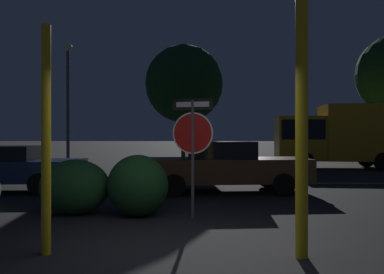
% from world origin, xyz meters
% --- Properties ---
extents(ground_plane, '(260.00, 260.00, 0.00)m').
position_xyz_m(ground_plane, '(0.00, 0.00, 0.00)').
color(ground_plane, black).
extents(road_center_stripe, '(33.39, 0.12, 0.01)m').
position_xyz_m(road_center_stripe, '(0.00, 7.66, 0.00)').
color(road_center_stripe, gold).
rests_on(road_center_stripe, ground_plane).
extents(stop_sign, '(0.78, 0.21, 2.30)m').
position_xyz_m(stop_sign, '(0.22, 2.14, 1.62)').
color(stop_sign, '#4C4C51').
rests_on(stop_sign, ground_plane).
extents(yellow_pole_left, '(0.12, 0.12, 3.06)m').
position_xyz_m(yellow_pole_left, '(-1.69, -0.11, 1.53)').
color(yellow_pole_left, yellow).
rests_on(yellow_pole_left, ground_plane).
extents(yellow_pole_right, '(0.16, 0.16, 3.44)m').
position_xyz_m(yellow_pole_right, '(1.68, -0.17, 1.72)').
color(yellow_pole_right, yellow).
rests_on(yellow_pole_right, ground_plane).
extents(hedge_bush_1, '(1.42, 1.07, 1.11)m').
position_xyz_m(hedge_bush_1, '(-2.17, 2.47, 0.55)').
color(hedge_bush_1, '#1E4C23').
rests_on(hedge_bush_1, ground_plane).
extents(hedge_bush_2, '(1.20, 0.99, 1.21)m').
position_xyz_m(hedge_bush_2, '(-0.86, 2.27, 0.61)').
color(hedge_bush_2, '#19421E').
rests_on(hedge_bush_2, ground_plane).
extents(passing_car_1, '(4.88, 2.14, 1.30)m').
position_xyz_m(passing_car_1, '(-5.41, 5.61, 0.68)').
color(passing_car_1, navy).
rests_on(passing_car_1, ground_plane).
extents(passing_car_2, '(4.90, 2.12, 1.43)m').
position_xyz_m(passing_car_2, '(1.04, 5.60, 0.72)').
color(passing_car_2, brown).
rests_on(passing_car_2, ground_plane).
extents(delivery_truck, '(6.09, 2.84, 3.14)m').
position_xyz_m(delivery_truck, '(7.19, 13.70, 1.68)').
color(delivery_truck, gold).
rests_on(delivery_truck, ground_plane).
extents(street_lamp, '(0.43, 0.43, 6.35)m').
position_xyz_m(street_lamp, '(-6.34, 13.85, 4.05)').
color(street_lamp, '#4C4C51').
rests_on(street_lamp, ground_plane).
extents(tree_1, '(4.26, 4.26, 6.61)m').
position_xyz_m(tree_1, '(-0.49, 15.48, 4.47)').
color(tree_1, '#422D1E').
rests_on(tree_1, ground_plane).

